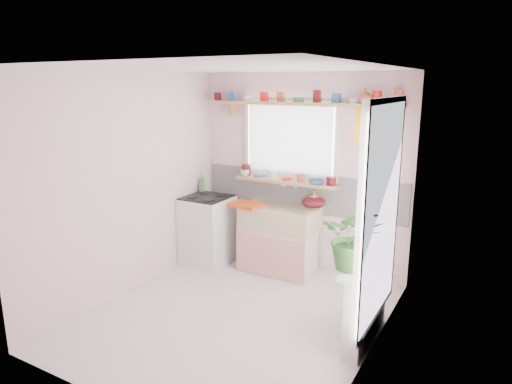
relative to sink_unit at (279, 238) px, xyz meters
The scene contains 19 objects.
room 1.31m from the sink_unit, 28.17° to the right, with size 3.20×3.20×3.20m.
sink_unit is the anchor object (origin of this frame).
cooker 0.98m from the sink_unit, 165.62° to the right, with size 0.58×0.58×0.93m.
radiator_ledge 1.82m from the sink_unit, 37.05° to the right, with size 0.22×0.95×0.78m.
windowsill 0.73m from the sink_unit, 90.00° to the left, with size 1.40×0.22×0.04m, color tan.
pine_shelf 1.70m from the sink_unit, 49.64° to the left, with size 2.52×0.24×0.04m, color tan.
shelf_crockery 1.78m from the sink_unit, 49.64° to the left, with size 2.47×0.11×0.12m.
sill_crockery 0.81m from the sink_unit, 95.28° to the left, with size 1.35×0.11×0.12m.
dish_tray 0.61m from the sink_unit, 152.71° to the right, with size 0.40×0.30×0.04m, color #D34912.
colander 0.65m from the sink_unit, 28.84° to the left, with size 0.29×0.29×0.13m, color maroon.
jade_plant 1.98m from the sink_unit, 43.61° to the right, with size 0.52×0.45×0.57m, color #326428.
fruit_bowl 1.75m from the sink_unit, 37.08° to the right, with size 0.30×0.30×0.07m, color white.
herb_pot 2.15m from the sink_unit, 45.26° to the right, with size 0.10×0.07×0.20m, color #306C2B.
soap_bottle_sink 0.67m from the sink_unit, 28.84° to the left, with size 0.09×0.09×0.20m, color #EEF96E.
sill_cup 0.98m from the sink_unit, 167.82° to the left, with size 0.12×0.12×0.09m, color beige.
sill_bowl 0.88m from the sink_unit, 16.45° to the left, with size 0.19×0.19×0.06m, color #2D4F92.
shelf_vase 2.05m from the sink_unit, ahead, with size 0.16×0.16×0.17m, color #AB4634.
cooker_bottle 1.32m from the sink_unit, behind, with size 0.09×0.10×0.25m, color #478E4B.
fruit 1.76m from the sink_unit, 36.79° to the right, with size 0.20×0.14×0.10m.
Camera 1 is at (2.32, -3.67, 2.36)m, focal length 32.00 mm.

